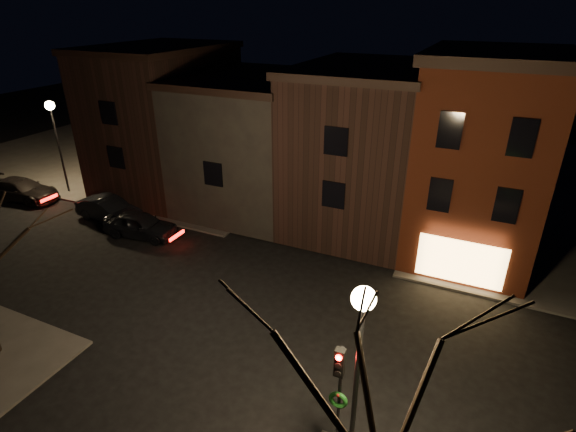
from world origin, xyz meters
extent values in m
plane|color=black|center=(0.00, 0.00, 0.00)|extent=(120.00, 120.00, 0.00)
cube|color=#2D2B28|center=(-20.00, 20.00, 0.06)|extent=(30.00, 30.00, 0.12)
cube|color=#4F1C0E|center=(8.00, 9.50, 5.12)|extent=(6.00, 8.00, 10.00)
cube|color=black|center=(8.00, 9.50, 10.37)|extent=(6.50, 8.50, 0.50)
cube|color=#FFCA72|center=(8.00, 5.45, 1.42)|extent=(4.00, 0.12, 2.20)
cube|color=black|center=(1.50, 10.50, 4.62)|extent=(7.00, 10.00, 9.00)
cube|color=black|center=(1.50, 10.50, 9.32)|extent=(7.30, 10.30, 0.40)
cube|color=black|center=(-5.75, 10.50, 4.12)|extent=(7.50, 10.00, 8.00)
cube|color=black|center=(-5.75, 10.50, 8.32)|extent=(7.80, 10.30, 0.40)
cube|color=black|center=(-13.00, 10.50, 4.87)|extent=(7.00, 10.00, 9.50)
cube|color=black|center=(-13.00, 10.50, 9.82)|extent=(7.30, 10.30, 0.40)
cylinder|color=black|center=(6.20, -6.00, 3.12)|extent=(0.14, 0.14, 6.00)
sphere|color=#FFD18C|center=(6.20, -6.00, 6.30)|extent=(0.60, 0.60, 0.60)
cylinder|color=black|center=(-19.00, 6.20, 3.12)|extent=(0.14, 0.14, 6.00)
sphere|color=#FFD18C|center=(-19.00, 6.20, 6.30)|extent=(0.60, 0.60, 0.60)
cylinder|color=black|center=(5.60, -5.40, 2.12)|extent=(0.10, 0.10, 4.00)
cube|color=black|center=(5.60, -5.58, 3.72)|extent=(0.28, 0.22, 0.90)
cylinder|color=#FF0C07|center=(5.60, -5.70, 4.00)|extent=(0.18, 0.06, 0.18)
cylinder|color=black|center=(5.60, -5.70, 3.72)|extent=(0.18, 0.06, 0.18)
cylinder|color=black|center=(5.60, -5.70, 3.44)|extent=(0.18, 0.06, 0.18)
torus|color=#0C380F|center=(5.60, -5.49, 2.22)|extent=(0.58, 0.14, 0.58)
sphere|color=#990C0C|center=(5.60, -5.51, 2.44)|extent=(0.12, 0.12, 0.12)
imported|color=black|center=(-9.56, 3.15, 0.75)|extent=(4.60, 2.34, 1.50)
imported|color=black|center=(-12.77, 3.96, 0.76)|extent=(4.69, 1.92, 1.51)
imported|color=black|center=(-20.77, 3.89, 0.76)|extent=(5.49, 2.84, 1.52)
camera|label=1|loc=(8.21, -14.61, 12.60)|focal=28.00mm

